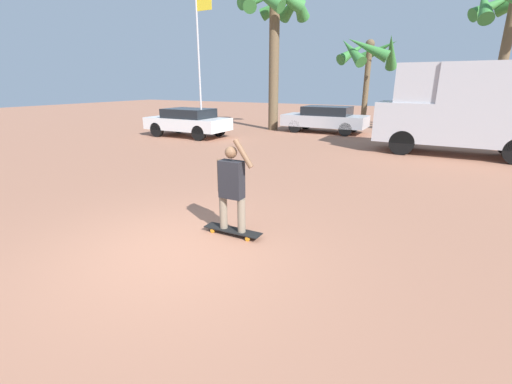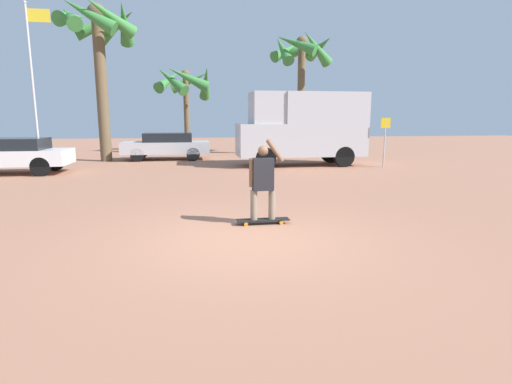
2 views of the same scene
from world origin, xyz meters
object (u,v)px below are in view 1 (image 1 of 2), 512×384
Objects in this scene: parked_car_white at (188,121)px; palm_tree_center_background at (368,53)px; camper_van at (467,107)px; palm_tree_far_left at (275,12)px; person_skateboarder at (232,184)px; parked_car_silver at (325,118)px; flagpole at (200,62)px; skateboard at (233,230)px.

parked_car_white is 0.77× the size of palm_tree_center_background.
camper_van is 0.75× the size of palm_tree_far_left.
person_skateboarder is 15.59m from palm_tree_far_left.
parked_car_silver reaches higher than parked_car_white.
palm_tree_center_background is (1.01, 4.87, 3.62)m from parked_car_silver.
palm_tree_far_left reaches higher than parked_car_white.
person_skateboarder reaches higher than parked_car_white.
flagpole is at bearing -131.02° from parked_car_silver.
parked_car_silver is at bearing 5.81° from palm_tree_far_left.
palm_tree_far_left is at bearing 112.63° from person_skateboarder.
parked_car_silver reaches higher than skateboard.
palm_tree_far_left is (2.65, 4.47, 5.46)m from parked_car_white.
skateboard is at bearing 0.00° from person_skateboarder.
person_skateboarder is 0.21× the size of palm_tree_far_left.
flagpole is (-10.86, -1.39, 1.74)m from camper_van.
palm_tree_center_background is at bearing 94.95° from skateboard.
skateboard is 0.26× the size of parked_car_white.
flagpole is at bearing -106.80° from palm_tree_far_left.
person_skateboarder is at bearing -110.40° from camper_van.
palm_tree_far_left is at bearing -174.19° from parked_car_silver.
parked_car_white is at bearing 132.43° from person_skateboarder.
person_skateboarder is 0.30× the size of palm_tree_center_background.
parked_car_white is 12.27m from palm_tree_center_background.
parked_car_white is (-5.66, -4.78, -0.00)m from parked_car_silver.
parked_car_silver is 7.40m from parked_car_white.
parked_car_silver is 0.58× the size of palm_tree_far_left.
palm_tree_center_background is 0.71× the size of palm_tree_far_left.
palm_tree_far_left reaches higher than parked_car_silver.
parked_car_white is at bearing -175.13° from camper_van.
camper_van is at bearing 69.60° from skateboard.
skateboard is 0.86m from person_skateboarder.
camper_van is at bearing 4.87° from parked_car_white.
skateboard is at bearing -110.40° from camper_van.
palm_tree_center_background reaches higher than parked_car_silver.
palm_tree_center_background is at bearing 121.95° from camper_van.
camper_van is at bearing -20.12° from palm_tree_far_left.
parked_car_silver is 0.81× the size of palm_tree_center_background.
palm_tree_far_left is (-3.01, -0.31, 5.46)m from parked_car_silver.
palm_tree_center_background is at bearing 94.94° from person_skateboarder.
person_skateboarder is at bearing -47.57° from parked_car_white.
skateboard is at bearing -47.56° from parked_car_white.
palm_tree_far_left reaches higher than person_skateboarder.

